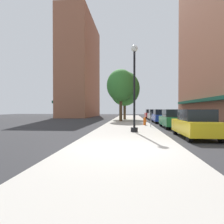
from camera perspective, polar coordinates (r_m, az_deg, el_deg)
The scene contains 13 objects.
ground_plane at distance 26.26m, azimuth 13.39°, elevation -2.89°, with size 90.00×90.00×0.00m, color #2D2D30.
sidewalk_slab at distance 26.98m, azimuth 4.63°, elevation -2.65°, with size 4.80×50.00×0.12m, color #B7B2A8.
building_far_background at distance 47.23m, azimuth -8.94°, elevation 12.00°, with size 6.80×18.00×21.80m.
lamppost at distance 13.78m, azimuth 6.40°, elevation 7.18°, with size 0.48×0.48×5.90m.
fire_hydrant at distance 19.81m, azimuth 9.32°, elevation -2.55°, with size 0.33×0.26×0.79m.
parking_meter_near at distance 17.76m, azimuth 11.01°, elevation -1.55°, with size 0.14×0.09×1.31m.
tree_near at distance 31.31m, azimuth 3.63°, elevation 6.65°, with size 4.67×4.67×7.45m.
tree_mid at distance 26.51m, azimuth 2.51°, elevation 7.56°, with size 3.68×3.68×6.82m.
car_yellow at distance 12.51m, azimuth 22.69°, elevation -3.20°, with size 1.80×4.30×1.66m.
car_green at distance 18.43m, azimuth 16.93°, elevation -1.92°, with size 1.80×4.30×1.66m.
car_blue at distance 25.22m, azimuth 13.72°, elevation -1.20°, with size 1.80×4.30×1.66m.
car_silver at distance 31.32m, azimuth 12.04°, elevation -0.82°, with size 1.80×4.30×1.66m.
car_red at distance 37.85m, azimuth 10.84°, elevation -0.55°, with size 1.80×4.30×1.66m.
Camera 1 is at (0.23, -7.93, 1.66)m, focal length 32.03 mm.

